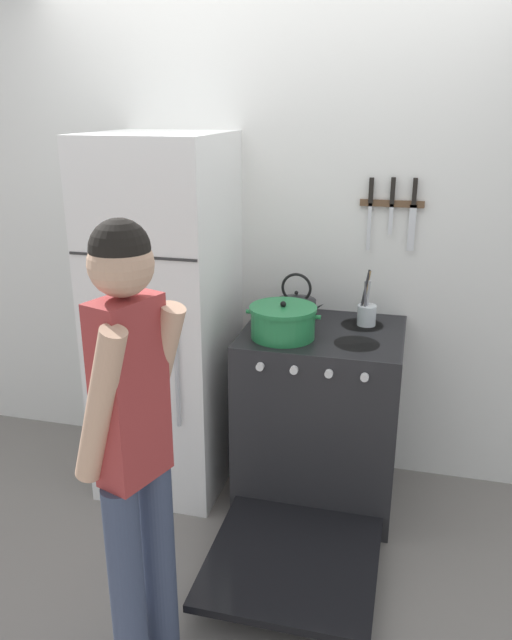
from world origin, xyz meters
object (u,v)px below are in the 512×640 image
(stove_range, at_px, (319,419))
(tea_kettle, at_px, (296,306))
(person, at_px, (134,440))
(refrigerator, at_px, (166,318))
(dutch_oven_pot, at_px, (283,322))
(utensil_jar, at_px, (367,313))

(stove_range, bearing_deg, tea_kettle, 133.21)
(stove_range, distance_m, tea_kettle, 0.58)
(person, bearing_deg, tea_kettle, 8.05)
(tea_kettle, bearing_deg, refrigerator, -167.14)
(refrigerator, relative_size, stove_range, 1.31)
(stove_range, distance_m, person, 1.35)
(stove_range, bearing_deg, dutch_oven_pot, -151.68)
(utensil_jar, distance_m, person, 1.50)
(refrigerator, height_order, utensil_jar, refrigerator)
(refrigerator, bearing_deg, tea_kettle, 12.86)
(stove_range, bearing_deg, utensil_jar, 42.83)
(utensil_jar, bearing_deg, tea_kettle, -178.87)
(stove_range, bearing_deg, person, -109.60)
(refrigerator, xyz_separation_m, person, (0.38, -1.21, 0.03))
(tea_kettle, relative_size, utensil_jar, 0.90)
(utensil_jar, bearing_deg, refrigerator, -171.19)
(refrigerator, distance_m, dutch_oven_pot, 0.65)
(utensil_jar, bearing_deg, stove_range, -137.17)
(refrigerator, bearing_deg, person, -72.42)
(tea_kettle, xyz_separation_m, person, (-0.26, -1.36, -0.04))
(dutch_oven_pot, xyz_separation_m, tea_kettle, (0.01, 0.26, -0.01))
(stove_range, relative_size, tea_kettle, 5.55)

